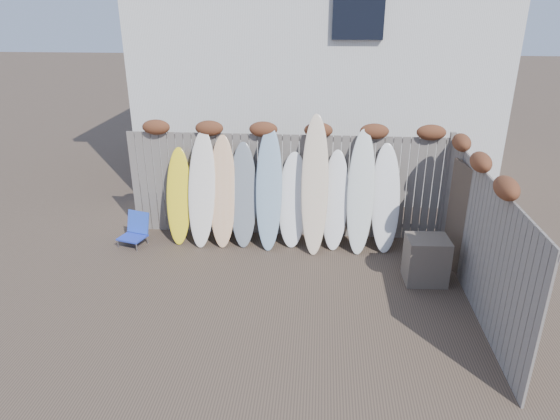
# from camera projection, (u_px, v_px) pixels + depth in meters

# --- Properties ---
(ground) EXTENTS (80.00, 80.00, 0.00)m
(ground) POSITION_uv_depth(u_px,v_px,m) (274.00, 300.00, 7.67)
(ground) COLOR #493A2D
(back_fence) EXTENTS (6.05, 0.28, 2.24)m
(back_fence) POSITION_uv_depth(u_px,v_px,m) (288.00, 177.00, 9.41)
(back_fence) COLOR slate
(back_fence) RESTS_ON ground
(right_fence) EXTENTS (0.28, 4.40, 2.24)m
(right_fence) POSITION_uv_depth(u_px,v_px,m) (480.00, 232.00, 7.23)
(right_fence) COLOR slate
(right_fence) RESTS_ON ground
(house) EXTENTS (8.50, 5.50, 6.33)m
(house) POSITION_uv_depth(u_px,v_px,m) (318.00, 47.00, 12.38)
(house) COLOR silver
(house) RESTS_ON ground
(beach_chair) EXTENTS (0.57, 0.59, 0.60)m
(beach_chair) POSITION_uv_depth(u_px,v_px,m) (135.00, 230.00, 9.37)
(beach_chair) COLOR #253BB9
(beach_chair) RESTS_ON ground
(wooden_crate) EXTENTS (0.68, 0.58, 0.77)m
(wooden_crate) POSITION_uv_depth(u_px,v_px,m) (426.00, 260.00, 8.06)
(wooden_crate) COLOR brown
(wooden_crate) RESTS_ON ground
(lattice_panel) EXTENTS (0.27, 1.23, 1.86)m
(lattice_panel) POSITION_uv_depth(u_px,v_px,m) (464.00, 224.00, 8.03)
(lattice_panel) COLOR brown
(lattice_panel) RESTS_ON ground
(surfboard_0) EXTENTS (0.49, 0.65, 1.76)m
(surfboard_0) POSITION_uv_depth(u_px,v_px,m) (179.00, 196.00, 9.32)
(surfboard_0) COLOR yellow
(surfboard_0) RESTS_ON ground
(surfboard_1) EXTENTS (0.53, 0.76, 2.09)m
(surfboard_1) POSITION_uv_depth(u_px,v_px,m) (202.00, 189.00, 9.19)
(surfboard_1) COLOR white
(surfboard_1) RESTS_ON ground
(surfboard_2) EXTENTS (0.53, 0.74, 2.01)m
(surfboard_2) POSITION_uv_depth(u_px,v_px,m) (222.00, 192.00, 9.19)
(surfboard_2) COLOR #F6D892
(surfboard_2) RESTS_ON ground
(surfboard_3) EXTENTS (0.54, 0.71, 1.89)m
(surfboard_3) POSITION_uv_depth(u_px,v_px,m) (243.00, 195.00, 9.20)
(surfboard_3) COLOR slate
(surfboard_3) RESTS_ON ground
(surfboard_4) EXTENTS (0.50, 0.78, 2.18)m
(surfboard_4) POSITION_uv_depth(u_px,v_px,m) (269.00, 189.00, 9.07)
(surfboard_4) COLOR #84A3BB
(surfboard_4) RESTS_ON ground
(surfboard_5) EXTENTS (0.56, 0.64, 1.71)m
(surfboard_5) POSITION_uv_depth(u_px,v_px,m) (293.00, 200.00, 9.21)
(surfboard_5) COLOR white
(surfboard_5) RESTS_ON ground
(surfboard_6) EXTENTS (0.50, 0.86, 2.43)m
(surfboard_6) POSITION_uv_depth(u_px,v_px,m) (315.00, 185.00, 8.90)
(surfboard_6) COLOR beige
(surfboard_6) RESTS_ON ground
(surfboard_7) EXTENTS (0.51, 0.67, 1.78)m
(surfboard_7) POSITION_uv_depth(u_px,v_px,m) (335.00, 200.00, 9.10)
(surfboard_7) COLOR white
(surfboard_7) RESTS_ON ground
(surfboard_8) EXTENTS (0.54, 0.80, 2.17)m
(surfboard_8) POSITION_uv_depth(u_px,v_px,m) (361.00, 192.00, 8.93)
(surfboard_8) COLOR silver
(surfboard_8) RESTS_ON ground
(surfboard_9) EXTENTS (0.54, 0.70, 1.92)m
(surfboard_9) POSITION_uv_depth(u_px,v_px,m) (386.00, 198.00, 9.00)
(surfboard_9) COLOR white
(surfboard_9) RESTS_ON ground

